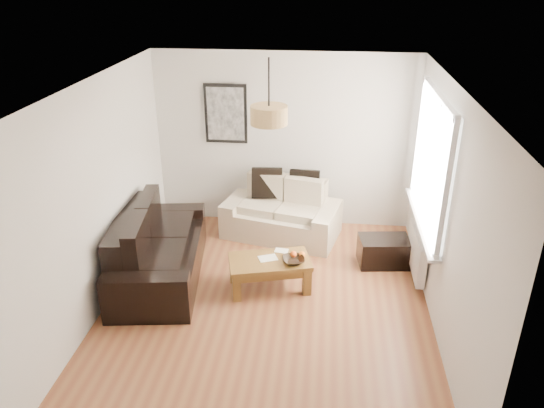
# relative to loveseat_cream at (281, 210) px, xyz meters

# --- Properties ---
(floor) EXTENTS (4.50, 4.50, 0.00)m
(floor) POSITION_rel_loveseat_cream_xyz_m (-0.01, -1.78, -0.41)
(floor) COLOR brown
(floor) RESTS_ON ground
(ceiling) EXTENTS (3.80, 4.50, 0.00)m
(ceiling) POSITION_rel_loveseat_cream_xyz_m (-0.01, -1.78, 2.19)
(ceiling) COLOR white
(ceiling) RESTS_ON floor
(wall_back) EXTENTS (3.80, 0.04, 2.60)m
(wall_back) POSITION_rel_loveseat_cream_xyz_m (-0.01, 0.47, 0.89)
(wall_back) COLOR silver
(wall_back) RESTS_ON floor
(wall_front) EXTENTS (3.80, 0.04, 2.60)m
(wall_front) POSITION_rel_loveseat_cream_xyz_m (-0.01, -4.03, 0.89)
(wall_front) COLOR silver
(wall_front) RESTS_ON floor
(wall_left) EXTENTS (0.04, 4.50, 2.60)m
(wall_left) POSITION_rel_loveseat_cream_xyz_m (-1.91, -1.78, 0.89)
(wall_left) COLOR silver
(wall_left) RESTS_ON floor
(wall_right) EXTENTS (0.04, 4.50, 2.60)m
(wall_right) POSITION_rel_loveseat_cream_xyz_m (1.89, -1.78, 0.89)
(wall_right) COLOR silver
(wall_right) RESTS_ON floor
(window_bay) EXTENTS (0.14, 1.90, 1.60)m
(window_bay) POSITION_rel_loveseat_cream_xyz_m (1.85, -0.98, 1.19)
(window_bay) COLOR white
(window_bay) RESTS_ON wall_right
(radiator) EXTENTS (0.10, 0.90, 0.52)m
(radiator) POSITION_rel_loveseat_cream_xyz_m (1.81, -0.98, -0.03)
(radiator) COLOR white
(radiator) RESTS_ON wall_right
(poster) EXTENTS (0.62, 0.04, 0.87)m
(poster) POSITION_rel_loveseat_cream_xyz_m (-0.86, 0.44, 1.29)
(poster) COLOR black
(poster) RESTS_ON wall_back
(pendant_shade) EXTENTS (0.40, 0.40, 0.20)m
(pendant_shade) POSITION_rel_loveseat_cream_xyz_m (-0.01, -1.48, 1.82)
(pendant_shade) COLOR tan
(pendant_shade) RESTS_ON ceiling
(loveseat_cream) EXTENTS (1.80, 1.26, 0.81)m
(loveseat_cream) POSITION_rel_loveseat_cream_xyz_m (0.00, 0.00, 0.00)
(loveseat_cream) COLOR #C4B29D
(loveseat_cream) RESTS_ON floor
(sofa_leather) EXTENTS (1.25, 2.14, 0.88)m
(sofa_leather) POSITION_rel_loveseat_cream_xyz_m (-1.44, -1.30, 0.03)
(sofa_leather) COLOR black
(sofa_leather) RESTS_ON floor
(coffee_table) EXTENTS (1.09, 0.77, 0.40)m
(coffee_table) POSITION_rel_loveseat_cream_xyz_m (-0.02, -1.40, -0.20)
(coffee_table) COLOR brown
(coffee_table) RESTS_ON floor
(ottoman) EXTENTS (0.71, 0.50, 0.38)m
(ottoman) POSITION_rel_loveseat_cream_xyz_m (1.44, -0.67, -0.22)
(ottoman) COLOR black
(ottoman) RESTS_ON floor
(cushion_left) EXTENTS (0.46, 0.17, 0.45)m
(cushion_left) POSITION_rel_loveseat_cream_xyz_m (-0.24, 0.20, 0.33)
(cushion_left) COLOR black
(cushion_left) RESTS_ON loveseat_cream
(cushion_right) EXTENTS (0.44, 0.15, 0.44)m
(cushion_right) POSITION_rel_loveseat_cream_xyz_m (0.31, 0.20, 0.33)
(cushion_right) COLOR black
(cushion_right) RESTS_ON loveseat_cream
(fruit_bowl) EXTENTS (0.33, 0.33, 0.07)m
(fruit_bowl) POSITION_rel_loveseat_cream_xyz_m (0.28, -1.44, 0.03)
(fruit_bowl) COLOR black
(fruit_bowl) RESTS_ON coffee_table
(orange_a) EXTENTS (0.07, 0.07, 0.06)m
(orange_a) POSITION_rel_loveseat_cream_xyz_m (0.27, -1.33, 0.04)
(orange_a) COLOR #DD4812
(orange_a) RESTS_ON fruit_bowl
(orange_b) EXTENTS (0.10, 0.10, 0.08)m
(orange_b) POSITION_rel_loveseat_cream_xyz_m (0.37, -1.31, 0.04)
(orange_b) COLOR orange
(orange_b) RESTS_ON fruit_bowl
(orange_c) EXTENTS (0.09, 0.09, 0.09)m
(orange_c) POSITION_rel_loveseat_cream_xyz_m (0.27, -1.31, 0.04)
(orange_c) COLOR #DC4F12
(orange_c) RESTS_ON fruit_bowl
(papers) EXTENTS (0.27, 0.23, 0.01)m
(papers) POSITION_rel_loveseat_cream_xyz_m (-0.04, -1.37, -0.00)
(papers) COLOR white
(papers) RESTS_ON coffee_table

